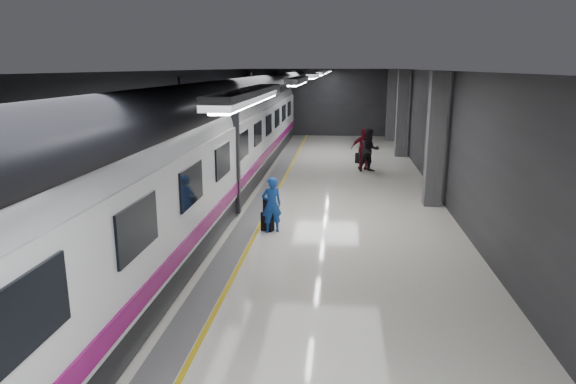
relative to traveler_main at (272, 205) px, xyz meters
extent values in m
plane|color=silver|center=(0.51, 1.51, -0.81)|extent=(40.00, 40.00, 0.00)
cube|color=black|center=(0.51, 1.51, 3.69)|extent=(10.00, 40.00, 0.02)
cube|color=#28282B|center=(0.51, 21.51, 1.44)|extent=(10.00, 0.02, 4.50)
cube|color=#28282B|center=(-4.49, 1.51, 1.44)|extent=(0.02, 40.00, 4.50)
cube|color=#28282B|center=(5.51, 1.51, 1.44)|extent=(0.02, 40.00, 4.50)
cube|color=slate|center=(-0.84, 1.51, -0.80)|extent=(0.65, 39.80, 0.01)
cube|color=gold|center=(-0.44, 1.51, -0.80)|extent=(0.10, 39.80, 0.01)
cylinder|color=black|center=(-0.79, 1.51, 3.14)|extent=(0.80, 38.00, 0.80)
cube|color=silver|center=(1.11, -9.49, 3.59)|extent=(0.22, 2.60, 0.10)
cube|color=silver|center=(1.11, -4.49, 3.59)|extent=(0.22, 2.60, 0.10)
cube|color=silver|center=(1.11, 0.51, 3.59)|extent=(0.22, 2.60, 0.10)
cube|color=silver|center=(1.11, 5.51, 3.59)|extent=(0.22, 2.60, 0.10)
cube|color=silver|center=(1.11, 10.51, 3.59)|extent=(0.22, 2.60, 0.10)
cube|color=silver|center=(1.11, 15.51, 3.59)|extent=(0.22, 2.60, 0.10)
cube|color=silver|center=(1.11, 19.51, 3.59)|extent=(0.22, 2.60, 0.10)
cube|color=#515154|center=(5.06, 3.51, 1.44)|extent=(0.55, 0.55, 4.50)
cube|color=#515154|center=(5.06, 13.51, 1.44)|extent=(0.55, 0.55, 4.50)
cube|color=#515154|center=(5.06, 19.51, 1.44)|extent=(0.55, 0.55, 4.50)
cube|color=black|center=(-2.74, 1.51, -0.46)|extent=(2.80, 38.00, 0.60)
cube|color=white|center=(-2.74, 1.51, 0.94)|extent=(2.90, 38.00, 2.20)
cylinder|color=white|center=(-2.74, 1.51, 1.89)|extent=(2.80, 38.00, 2.80)
cube|color=#840C60|center=(-1.27, 1.51, 0.14)|extent=(0.04, 38.00, 0.35)
cube|color=black|center=(-2.74, 1.51, 1.19)|extent=(3.05, 0.25, 3.80)
cube|color=black|center=(-1.27, -9.49, 1.34)|extent=(0.05, 1.60, 0.85)
cube|color=black|center=(-1.27, -6.49, 1.34)|extent=(0.05, 1.60, 0.85)
cube|color=black|center=(-1.27, -3.49, 1.34)|extent=(0.05, 1.60, 0.85)
cube|color=black|center=(-1.27, -0.49, 1.34)|extent=(0.05, 1.60, 0.85)
cube|color=black|center=(-1.27, 2.51, 1.34)|extent=(0.05, 1.60, 0.85)
cube|color=black|center=(-1.27, 5.51, 1.34)|extent=(0.05, 1.60, 0.85)
cube|color=black|center=(-1.27, 8.51, 1.34)|extent=(0.05, 1.60, 0.85)
cube|color=black|center=(-1.27, 11.51, 1.34)|extent=(0.05, 1.60, 0.85)
cube|color=black|center=(-1.27, 14.51, 1.34)|extent=(0.05, 1.60, 0.85)
cube|color=black|center=(-1.27, 17.51, 1.34)|extent=(0.05, 1.60, 0.85)
imported|color=#184AB7|center=(0.00, 0.00, 0.00)|extent=(0.70, 0.59, 1.62)
cube|color=black|center=(-0.14, 0.09, -0.53)|extent=(0.40, 0.33, 0.55)
cube|color=black|center=(-0.11, 0.11, -0.06)|extent=(0.33, 0.30, 0.39)
imported|color=black|center=(3.22, 9.17, 0.16)|extent=(1.17, 1.07, 1.94)
imported|color=maroon|center=(2.96, 9.81, 0.13)|extent=(1.17, 0.64, 1.89)
cube|color=black|center=(2.84, 11.20, -0.56)|extent=(0.40, 0.33, 0.50)
camera|label=1|loc=(1.91, -13.98, 3.83)|focal=32.00mm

